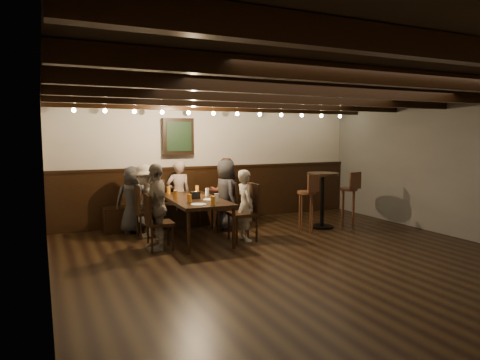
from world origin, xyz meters
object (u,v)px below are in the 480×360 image
person_bench_right (225,192)px  person_right_far (245,205)px  person_bench_left (132,199)px  bar_stool_left (306,211)px  bar_stool_right (348,206)px  high_top_table (322,192)px  chair_right_far (244,223)px  person_right_near (226,195)px  chair_left_near (148,221)px  person_bench_centre (179,194)px  dining_table (194,202)px  person_left_far (156,207)px  chair_left_far (159,233)px  chair_right_near (224,215)px  person_left_near (145,201)px

person_bench_right → person_right_far: 1.36m
person_bench_left → bar_stool_left: (2.88, -1.34, -0.21)m
person_bench_right → bar_stool_right: person_bench_right is taller
person_bench_right → high_top_table: person_bench_right is taller
chair_right_far → person_right_near: size_ratio=0.73×
chair_left_near → person_bench_centre: (0.74, 0.57, 0.36)m
person_bench_centre → person_right_near: bearing=141.3°
chair_left_near → person_bench_left: size_ratio=0.75×
dining_table → chair_right_far: (0.70, -0.47, -0.35)m
chair_left_near → person_right_far: person_right_far is taller
person_bench_right → bar_stool_left: size_ratio=1.23×
chair_left_near → person_bench_left: person_bench_left is taller
person_bench_left → person_left_far: size_ratio=0.91×
person_right_near → person_right_far: (-0.03, -0.90, -0.06)m
person_bench_left → person_left_far: person_left_far is taller
person_bench_right → bar_stool_left: bearing=132.2°
person_left_far → bar_stool_right: person_left_far is taller
chair_left_far → person_right_far: person_right_far is taller
person_right_far → high_top_table: bearing=-79.2°
high_top_table → bar_stool_left: bearing=-157.6°
dining_table → person_bench_centre: bearing=90.0°
chair_left_near → person_right_near: person_right_near is taller
chair_right_far → bar_stool_right: (2.30, 0.12, 0.10)m
bar_stool_right → chair_right_near: bearing=150.9°
person_bench_left → bar_stool_left: bearing=157.0°
person_bench_centre → person_right_far: (0.70, -1.53, -0.04)m
person_bench_centre → high_top_table: person_bench_centre is taller
chair_right_far → person_left_near: bearing=58.5°
person_right_near → person_bench_centre: bearing=51.3°
chair_left_far → high_top_table: high_top_table is taller
dining_table → person_bench_right: bearing=45.0°
chair_left_near → chair_right_far: 1.70m
person_bench_left → person_right_far: bearing=140.7°
person_left_near → bar_stool_right: size_ratio=1.18×
person_left_near → bar_stool_left: 2.89m
chair_left_far → chair_right_near: chair_right_near is taller
bar_stool_left → chair_left_near: bearing=146.1°
chair_right_far → person_left_near: size_ratio=0.76×
person_left_near → person_bench_centre: bearing=128.7°
person_left_near → high_top_table: bearing=80.2°
person_left_far → bar_stool_right: size_ratio=1.25×
chair_left_far → person_bench_left: 1.41m
person_bench_centre → person_right_near: 0.96m
person_bench_left → person_bench_right: 1.80m
chair_right_near → person_bench_right: bearing=-21.9°
chair_left_far → chair_right_near: size_ratio=0.96×
chair_left_far → person_left_far: (-0.03, 0.00, 0.41)m
bar_stool_left → chair_left_far: bearing=164.5°
person_left_far → person_right_near: (1.53, 0.85, -0.01)m
chair_right_near → person_left_near: 1.51m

